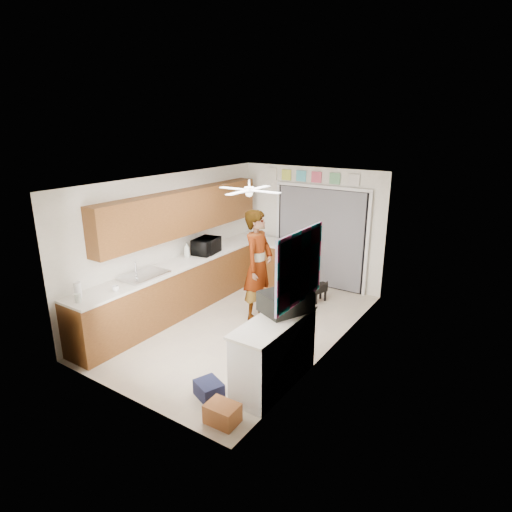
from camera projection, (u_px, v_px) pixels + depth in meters
The scene contains 41 objects.
floor at pixel (243, 325), 7.44m from camera, with size 5.00×5.00×0.00m, color #C0B19B.
ceiling at pixel (242, 180), 6.69m from camera, with size 5.00×5.00×0.00m, color white.
wall_back at pixel (311, 227), 9.05m from camera, with size 3.20×3.20×0.00m, color white.
wall_front at pixel (121, 309), 5.08m from camera, with size 3.20×3.20×0.00m, color white.
wall_left at pixel (172, 242), 7.91m from camera, with size 5.00×5.00×0.00m, color white.
wall_right at pixel (332, 275), 6.22m from camera, with size 5.00×5.00×0.00m, color white.
left_base_cabinets at pixel (186, 285), 7.99m from camera, with size 0.60×4.80×0.90m, color brown.
left_countertop at pixel (185, 262), 7.84m from camera, with size 0.62×4.80×0.04m, color white.
upper_cabinets at pixel (184, 212), 7.82m from camera, with size 0.32×4.00×0.80m, color brown.
sink_basin at pixel (144, 276), 7.04m from camera, with size 0.50×0.76×0.06m, color silver.
faucet at pixel (136, 268), 7.11m from camera, with size 0.03×0.03×0.22m, color silver.
peninsula_base at pixel (278, 265), 9.16m from camera, with size 1.00×0.60×0.90m, color brown.
peninsula_top at pixel (278, 243), 9.02m from camera, with size 1.04×0.64×0.04m, color white.
back_opening_recess at pixel (320, 238), 8.96m from camera, with size 2.00×0.06×2.10m, color black.
curtain_panel at pixel (320, 238), 8.93m from camera, with size 1.90×0.03×2.05m, color gray.
door_trim_left at pixel (278, 231), 9.47m from camera, with size 0.06×0.04×2.10m, color white.
door_trim_right at pixel (367, 246), 8.40m from camera, with size 0.06×0.04×2.10m, color white.
door_trim_head at pixel (322, 187), 8.61m from camera, with size 2.10×0.04×0.06m, color white.
header_frame_0 at pixel (286, 175), 9.03m from camera, with size 0.22×0.02×0.22m, color #D3E44C.
header_frame_1 at pixel (301, 176), 8.84m from camera, with size 0.22×0.02×0.22m, color #53CADE.
header_frame_2 at pixel (316, 177), 8.66m from camera, with size 0.22×0.02×0.22m, color #DC526E.
header_frame_3 at pixel (335, 179), 8.45m from camera, with size 0.22×0.02×0.22m, color #64AF77.
header_frame_4 at pixel (354, 180), 8.24m from camera, with size 0.22×0.02×0.22m, color silver.
route66_sign at pixel (272, 174), 9.21m from camera, with size 0.22×0.02×0.26m, color silver.
right_counter_base at pixel (274, 354), 5.64m from camera, with size 0.50×1.40×0.90m, color white.
right_counter_top at pixel (274, 321), 5.50m from camera, with size 0.54×1.44×0.04m, color white.
abstract_painting at pixel (300, 267), 5.32m from camera, with size 0.03×1.15×0.95m, color #F65AAA.
ceiling_fan at pixel (249, 190), 6.90m from camera, with size 1.14×1.14×0.24m, color white.
microwave at pixel (206, 246), 8.22m from camera, with size 0.55×0.37×0.30m, color black.
soap_bottle at pixel (187, 250), 8.01m from camera, with size 0.11×0.11×0.29m, color silver.
cup at pixel (116, 288), 6.42m from camera, with size 0.11×0.11×0.09m, color white.
jar_b at pixel (78, 298), 6.02m from camera, with size 0.09×0.09×0.13m, color silver.
paper_towel_roll at pixel (78, 290), 6.19m from camera, with size 0.11×0.11×0.23m, color white.
suitcase at pixel (286, 301), 5.73m from camera, with size 0.48×0.64×0.27m, color black.
suitcase_rim at pixel (285, 309), 5.76m from camera, with size 0.44×0.58×0.02m, color yellow.
suitcase_lid at pixel (296, 278), 5.88m from camera, with size 0.42×0.03×0.50m, color black.
cardboard_box at pixel (222, 413), 5.00m from camera, with size 0.38×0.29×0.24m, color #AB5B35.
navy_crate at pixel (209, 389), 5.47m from camera, with size 0.34×0.29×0.21m, color #141733.
cabinet_door_panel at pixel (277, 308), 7.27m from camera, with size 0.46×0.03×0.69m, color brown.
man at pixel (258, 265), 7.45m from camera, with size 0.72×0.47×1.97m, color white.
dog at pixel (319, 292), 8.35m from camera, with size 0.22×0.51×0.40m, color black.
Camera 1 is at (3.90, -5.49, 3.38)m, focal length 30.00 mm.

